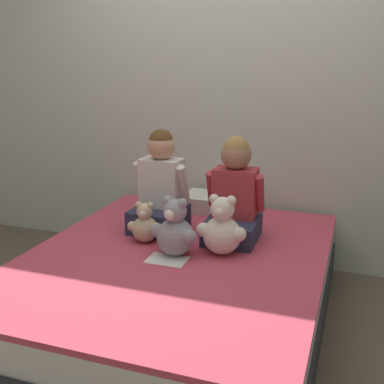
% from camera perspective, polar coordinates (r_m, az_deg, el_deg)
% --- Properties ---
extents(ground_plane, '(14.00, 14.00, 0.00)m').
position_cam_1_polar(ground_plane, '(2.84, -1.82, -15.19)').
color(ground_plane, brown).
extents(wall_behind_bed, '(8.00, 0.06, 2.50)m').
position_cam_1_polar(wall_behind_bed, '(3.43, 4.46, 12.22)').
color(wall_behind_bed, beige).
rests_on(wall_behind_bed, ground_plane).
extents(bed, '(1.59, 1.94, 0.42)m').
position_cam_1_polar(bed, '(2.74, -1.86, -11.42)').
color(bed, '#2D2D33').
rests_on(bed, ground_plane).
extents(child_on_left, '(0.34, 0.34, 0.62)m').
position_cam_1_polar(child_on_left, '(2.94, -3.75, 0.44)').
color(child_on_left, '#282D47').
rests_on(child_on_left, bed).
extents(child_on_right, '(0.34, 0.37, 0.60)m').
position_cam_1_polar(child_on_right, '(2.80, 5.04, -0.50)').
color(child_on_right, '#282D47').
rests_on(child_on_right, bed).
extents(teddy_bear_held_by_left_child, '(0.20, 0.15, 0.24)m').
position_cam_1_polar(teddy_bear_held_by_left_child, '(2.79, -5.61, -3.92)').
color(teddy_bear_held_by_left_child, '#D1B78E').
rests_on(teddy_bear_held_by_left_child, bed).
extents(teddy_bear_held_by_right_child, '(0.28, 0.21, 0.33)m').
position_cam_1_polar(teddy_bear_held_by_right_child, '(2.60, 3.57, -4.44)').
color(teddy_bear_held_by_right_child, silver).
rests_on(teddy_bear_held_by_right_child, bed).
extents(teddy_bear_between_children, '(0.27, 0.20, 0.32)m').
position_cam_1_polar(teddy_bear_between_children, '(2.59, -2.05, -4.64)').
color(teddy_bear_between_children, '#939399').
rests_on(teddy_bear_between_children, bed).
extents(pillow_at_headboard, '(0.48, 0.28, 0.11)m').
position_cam_1_polar(pillow_at_headboard, '(3.34, 3.08, -1.34)').
color(pillow_at_headboard, silver).
rests_on(pillow_at_headboard, bed).
extents(sign_card, '(0.21, 0.15, 0.00)m').
position_cam_1_polar(sign_card, '(2.57, -2.97, -8.02)').
color(sign_card, white).
rests_on(sign_card, bed).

